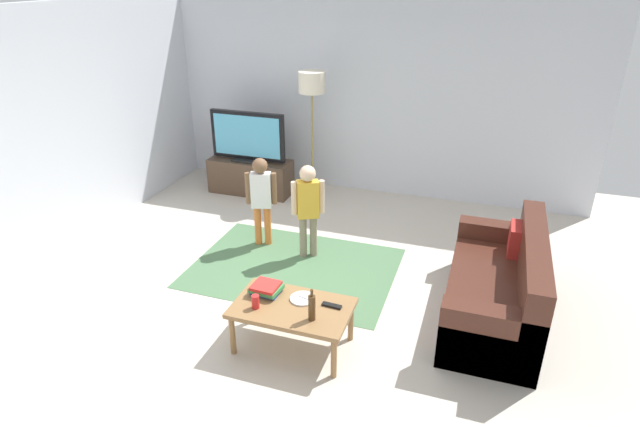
{
  "coord_description": "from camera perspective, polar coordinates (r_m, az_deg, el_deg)",
  "views": [
    {
      "loc": [
        1.6,
        -4.14,
        3.0
      ],
      "look_at": [
        0.0,
        0.6,
        0.65
      ],
      "focal_mm": 29.31,
      "sensor_mm": 36.0,
      "label": 1
    }
  ],
  "objects": [
    {
      "name": "floor_lamp",
      "position": [
        7.14,
        -0.88,
        13.4
      ],
      "size": [
        0.36,
        0.36,
        1.78
      ],
      "color": "#262626",
      "rests_on": "ground"
    },
    {
      "name": "ground",
      "position": [
        5.35,
        -2.08,
        -8.92
      ],
      "size": [
        7.8,
        7.8,
        0.0
      ],
      "primitive_type": "plane",
      "color": "beige"
    },
    {
      "name": "book_stack",
      "position": [
        4.63,
        -5.91,
        -8.13
      ],
      "size": [
        0.28,
        0.24,
        0.09
      ],
      "color": "#334CA5",
      "rests_on": "coffee_table"
    },
    {
      "name": "area_rug",
      "position": [
        5.81,
        -2.88,
        -5.9
      ],
      "size": [
        2.2,
        1.6,
        0.01
      ],
      "primitive_type": "cube",
      "color": "#4C724C",
      "rests_on": "ground"
    },
    {
      "name": "tv_stand",
      "position": [
        7.72,
        -7.57,
        4.01
      ],
      "size": [
        1.2,
        0.44,
        0.5
      ],
      "color": "#4C3828",
      "rests_on": "ground"
    },
    {
      "name": "child_near_tv",
      "position": [
        6.05,
        -6.43,
        2.15
      ],
      "size": [
        0.35,
        0.19,
        1.08
      ],
      "color": "orange",
      "rests_on": "ground"
    },
    {
      "name": "couch",
      "position": [
        5.18,
        19.25,
        -7.96
      ],
      "size": [
        0.8,
        1.8,
        0.86
      ],
      "color": "#472319",
      "rests_on": "ground"
    },
    {
      "name": "child_center",
      "position": [
        5.74,
        -1.33,
        1.13
      ],
      "size": [
        0.34,
        0.22,
        1.1
      ],
      "color": "gray",
      "rests_on": "ground"
    },
    {
      "name": "wall_back",
      "position": [
        7.5,
        6.03,
        12.32
      ],
      "size": [
        6.0,
        0.12,
        2.7
      ],
      "primitive_type": "cube",
      "color": "silver",
      "rests_on": "ground"
    },
    {
      "name": "coffee_table",
      "position": [
        4.5,
        -3.05,
        -10.56
      ],
      "size": [
        1.0,
        0.6,
        0.42
      ],
      "color": "olive",
      "rests_on": "ground"
    },
    {
      "name": "bottle",
      "position": [
        4.25,
        -0.9,
        -10.2
      ],
      "size": [
        0.06,
        0.06,
        0.28
      ],
      "color": "#4C3319",
      "rests_on": "coffee_table"
    },
    {
      "name": "plate",
      "position": [
        4.55,
        -1.91,
        -9.26
      ],
      "size": [
        0.22,
        0.22,
        0.02
      ],
      "color": "white",
      "rests_on": "coffee_table"
    },
    {
      "name": "wall_left",
      "position": [
        6.4,
        -28.52,
        7.18
      ],
      "size": [
        0.12,
        6.0,
        2.7
      ],
      "primitive_type": "cube",
      "color": "silver",
      "rests_on": "ground"
    },
    {
      "name": "tv",
      "position": [
        7.5,
        -7.9,
        8.26
      ],
      "size": [
        1.1,
        0.28,
        0.71
      ],
      "color": "black",
      "rests_on": "tv_stand"
    },
    {
      "name": "soda_can",
      "position": [
        4.45,
        -7.06,
        -9.53
      ],
      "size": [
        0.07,
        0.07,
        0.12
      ],
      "primitive_type": "cylinder",
      "color": "red",
      "rests_on": "coffee_table"
    },
    {
      "name": "tv_remote",
      "position": [
        4.46,
        1.3,
        -10.01
      ],
      "size": [
        0.17,
        0.06,
        0.02
      ],
      "primitive_type": "cube",
      "rotation": [
        0.0,
        0.0,
        -0.07
      ],
      "color": "black",
      "rests_on": "coffee_table"
    }
  ]
}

